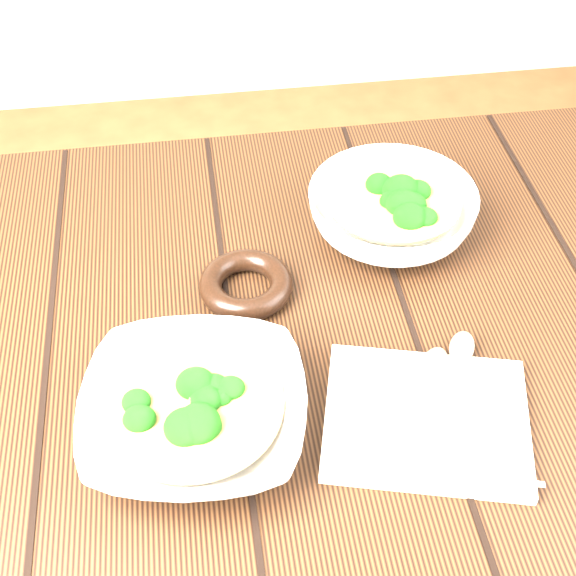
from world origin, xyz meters
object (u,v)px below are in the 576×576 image
(soup_bowl_back, at_px, (392,211))
(napkin, at_px, (426,419))
(trivet, at_px, (246,284))
(table, at_px, (255,410))
(soup_bowl_front, at_px, (194,413))

(soup_bowl_back, xyz_separation_m, napkin, (-0.03, -0.29, -0.03))
(trivet, bearing_deg, table, -92.13)
(table, relative_size, soup_bowl_front, 4.89)
(table, height_order, napkin, napkin)
(soup_bowl_back, bearing_deg, trivet, -157.20)
(soup_bowl_back, bearing_deg, napkin, -96.02)
(soup_bowl_back, distance_m, napkin, 0.29)
(table, height_order, soup_bowl_back, soup_bowl_back)
(table, xyz_separation_m, napkin, (0.16, -0.13, 0.13))
(soup_bowl_front, xyz_separation_m, napkin, (0.23, -0.02, -0.02))
(soup_bowl_front, height_order, trivet, soup_bowl_front)
(soup_bowl_front, height_order, napkin, soup_bowl_front)
(soup_bowl_front, bearing_deg, soup_bowl_back, 45.59)
(soup_bowl_front, bearing_deg, napkin, -5.78)
(table, distance_m, trivet, 0.16)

